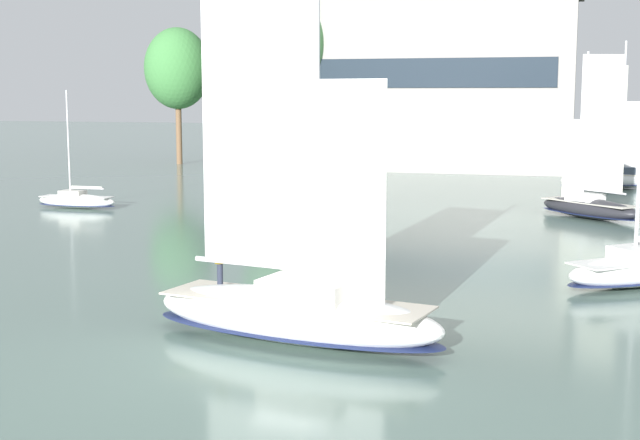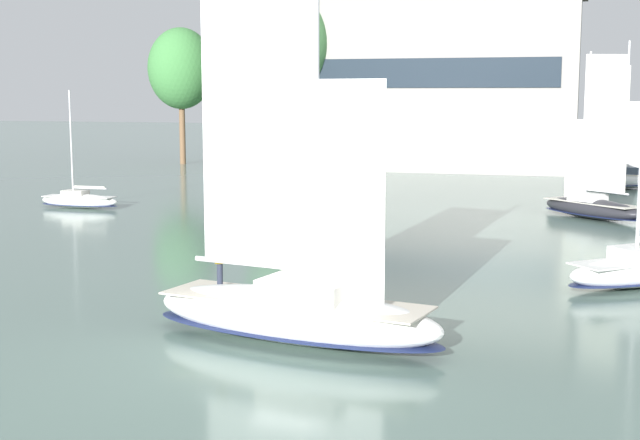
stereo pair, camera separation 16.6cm
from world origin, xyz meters
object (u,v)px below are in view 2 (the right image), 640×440
(tree_shore_center, at_px, (181,69))
(sailboat_main, at_px, (294,308))
(sailboat_moored_mid_channel, at_px, (592,205))
(tree_shore_left, at_px, (286,45))
(sailboat_moored_far_slip, at_px, (615,177))
(sailboat_moored_near_marina, at_px, (79,200))

(tree_shore_center, height_order, sailboat_main, tree_shore_center)
(sailboat_moored_mid_channel, bearing_deg, tree_shore_left, 135.85)
(sailboat_moored_mid_channel, bearing_deg, sailboat_main, -106.25)
(tree_shore_left, xyz_separation_m, sailboat_main, (20.97, -62.11, -11.83))
(sailboat_main, xyz_separation_m, sailboat_moored_mid_channel, (9.49, 32.54, -0.24))
(sailboat_moored_mid_channel, height_order, sailboat_moored_far_slip, sailboat_moored_far_slip)
(tree_shore_center, relative_size, sailboat_moored_mid_channel, 1.44)
(sailboat_moored_near_marina, bearing_deg, tree_shore_center, 104.47)
(sailboat_moored_near_marina, xyz_separation_m, sailboat_moored_mid_channel, (34.34, 4.56, 0.31))
(tree_shore_left, height_order, sailboat_moored_near_marina, tree_shore_left)
(sailboat_main, xyz_separation_m, sailboat_moored_far_slip, (11.56, 51.83, -0.13))
(tree_shore_center, bearing_deg, sailboat_moored_far_slip, -17.23)
(tree_shore_center, xyz_separation_m, sailboat_moored_near_marina, (9.85, -38.19, -10.12))
(sailboat_main, distance_m, sailboat_moored_far_slip, 53.10)
(sailboat_moored_near_marina, bearing_deg, tree_shore_left, 83.51)
(sailboat_main, relative_size, sailboat_moored_mid_channel, 1.33)
(sailboat_main, distance_m, sailboat_moored_mid_channel, 33.90)
(tree_shore_left, relative_size, sailboat_moored_mid_channel, 1.75)
(sailboat_main, bearing_deg, tree_shore_center, 117.67)
(tree_shore_left, bearing_deg, sailboat_moored_near_marina, -96.49)
(tree_shore_center, relative_size, sailboat_moored_near_marina, 1.87)
(sailboat_moored_far_slip, bearing_deg, tree_shore_center, 162.77)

